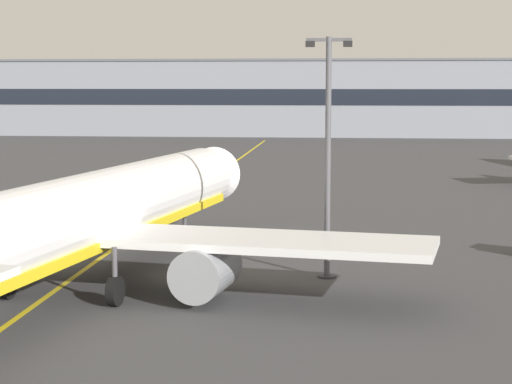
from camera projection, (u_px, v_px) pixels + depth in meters
The scene contains 4 objects.
taxiway_centreline at pixel (151, 222), 62.89m from camera, with size 0.30×180.00×0.01m, color yellow.
airliner_foreground at pixel (77, 220), 41.18m from camera, with size 32.36×41.40×11.65m.
apron_lamp_post at pixel (328, 153), 44.16m from camera, with size 2.24×0.90×11.77m.
terminal_building at pixel (287, 98), 165.50m from camera, with size 115.06×12.40×13.84m.
Camera 1 is at (13.65, -31.12, 9.55)m, focal length 63.78 mm.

